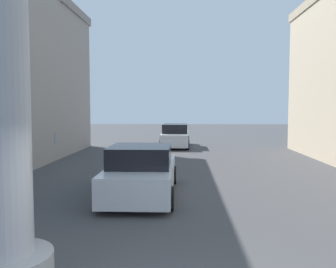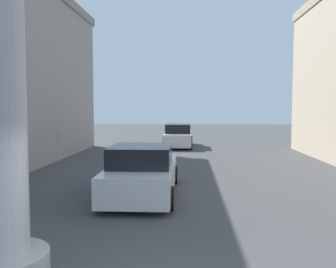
{
  "view_description": "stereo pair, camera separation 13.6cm",
  "coord_description": "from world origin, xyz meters",
  "px_view_note": "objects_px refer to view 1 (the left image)",
  "views": [
    {
      "loc": [
        0.42,
        -3.94,
        2.71
      ],
      "look_at": [
        0.0,
        5.89,
        1.99
      ],
      "focal_mm": 40.0,
      "sensor_mm": 36.0,
      "label": 1
    },
    {
      "loc": [
        0.55,
        -3.93,
        2.71
      ],
      "look_at": [
        0.0,
        5.89,
        1.99
      ],
      "focal_mm": 40.0,
      "sensor_mm": 36.0,
      "label": 2
    }
  ],
  "objects_px": {
    "car_far": "(175,136)",
    "palm_tree_far_left": "(45,75)",
    "pedestrian_far_left": "(52,142)",
    "car_lead": "(142,173)"
  },
  "relations": [
    {
      "from": "car_far",
      "to": "palm_tree_far_left",
      "type": "relative_size",
      "value": 0.74
    },
    {
      "from": "car_lead",
      "to": "palm_tree_far_left",
      "type": "distance_m",
      "value": 12.85
    },
    {
      "from": "car_lead",
      "to": "palm_tree_far_left",
      "type": "height_order",
      "value": "palm_tree_far_left"
    },
    {
      "from": "pedestrian_far_left",
      "to": "car_far",
      "type": "bearing_deg",
      "value": 49.18
    },
    {
      "from": "car_far",
      "to": "pedestrian_far_left",
      "type": "xyz_separation_m",
      "value": [
        -6.02,
        -6.96,
        0.24
      ]
    },
    {
      "from": "car_lead",
      "to": "palm_tree_far_left",
      "type": "bearing_deg",
      "value": 123.4
    },
    {
      "from": "car_far",
      "to": "palm_tree_far_left",
      "type": "bearing_deg",
      "value": -152.78
    },
    {
      "from": "palm_tree_far_left",
      "to": "car_far",
      "type": "bearing_deg",
      "value": 27.22
    },
    {
      "from": "car_lead",
      "to": "palm_tree_far_left",
      "type": "xyz_separation_m",
      "value": [
        -6.75,
        10.24,
        3.84
      ]
    },
    {
      "from": "palm_tree_far_left",
      "to": "pedestrian_far_left",
      "type": "distance_m",
      "value": 4.95
    }
  ]
}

